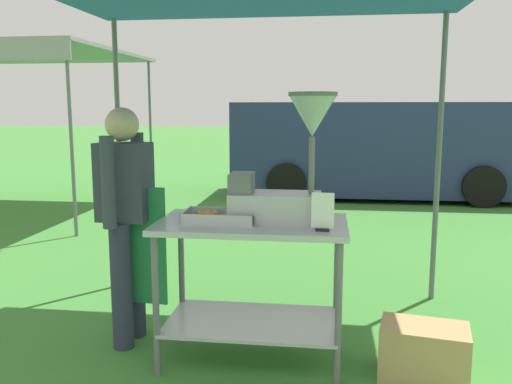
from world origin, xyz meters
The scene contains 9 objects.
ground_plane centered at (0.00, 6.00, 0.00)m, with size 70.00×70.00×0.00m, color #3D7F33.
donut_cart centered at (-0.12, 0.95, 0.66)m, with size 1.18×0.67×0.91m.
donut_tray centered at (-0.30, 0.90, 0.93)m, with size 0.45×0.27×0.07m.
donut_fryer centered at (0.10, 0.97, 1.23)m, with size 0.65×0.29×0.79m.
menu_sign centered at (0.32, 0.76, 1.00)m, with size 0.13×0.05×0.22m.
vendor centered at (-0.99, 1.10, 0.90)m, with size 0.46×0.54×1.61m.
supply_crate centered at (0.94, 0.84, 0.16)m, with size 0.56×0.41×0.33m.
van_navy centered at (1.26, 7.61, 0.88)m, with size 5.15×2.12×1.69m.
neighbour_tent centered at (-4.35, 5.39, 2.37)m, with size 3.34×3.20×2.44m.
Camera 1 is at (0.33, -2.26, 1.61)m, focal length 37.35 mm.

